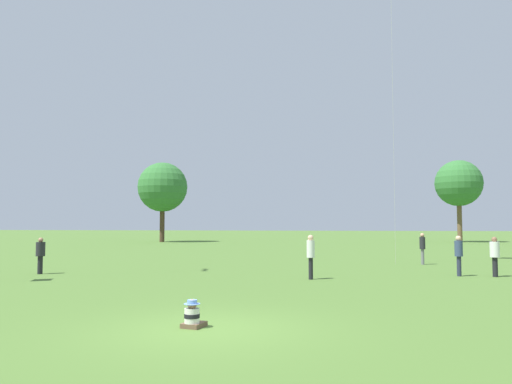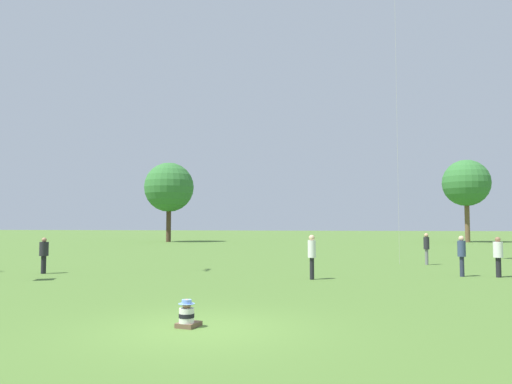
# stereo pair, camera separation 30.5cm
# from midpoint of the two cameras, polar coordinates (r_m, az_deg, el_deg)

# --- Properties ---
(ground_plane) EXTENTS (300.00, 300.00, 0.00)m
(ground_plane) POSITION_cam_midpoint_polar(r_m,az_deg,el_deg) (10.83, -5.43, -15.36)
(ground_plane) COLOR #4C702D
(seated_toddler) EXTENTS (0.50, 0.57, 0.60)m
(seated_toddler) POSITION_cam_midpoint_polar(r_m,az_deg,el_deg) (10.99, -7.07, -13.84)
(seated_toddler) COLOR brown
(seated_toddler) RESTS_ON ground
(person_standing_0) EXTENTS (0.40, 0.40, 1.66)m
(person_standing_0) POSITION_cam_midpoint_polar(r_m,az_deg,el_deg) (23.04, 26.28, -6.31)
(person_standing_0) COLOR black
(person_standing_0) RESTS_ON ground
(person_standing_1) EXTENTS (0.42, 0.42, 1.70)m
(person_standing_1) POSITION_cam_midpoint_polar(r_m,az_deg,el_deg) (22.72, 22.80, -6.34)
(person_standing_1) COLOR #282D42
(person_standing_1) RESTS_ON ground
(person_standing_2) EXTENTS (0.39, 0.39, 1.76)m
(person_standing_2) POSITION_cam_midpoint_polar(r_m,az_deg,el_deg) (20.01, 6.84, -6.87)
(person_standing_2) COLOR black
(person_standing_2) RESTS_ON ground
(person_standing_4) EXTENTS (0.52, 0.52, 1.59)m
(person_standing_4) POSITION_cam_midpoint_polar(r_m,az_deg,el_deg) (24.06, -22.75, -6.38)
(person_standing_4) COLOR black
(person_standing_4) RESTS_ON ground
(person_standing_6) EXTENTS (0.34, 0.34, 1.69)m
(person_standing_6) POSITION_cam_midpoint_polar(r_m,az_deg,el_deg) (28.49, 19.20, -5.81)
(person_standing_6) COLOR slate
(person_standing_6) RESTS_ON ground
(distant_tree_0) EXTENTS (6.01, 6.01, 9.67)m
(distant_tree_0) POSITION_cam_midpoint_polar(r_m,az_deg,el_deg) (61.79, -9.77, 0.52)
(distant_tree_0) COLOR #473323
(distant_tree_0) RESTS_ON ground
(distant_tree_1) EXTENTS (5.55, 5.55, 9.86)m
(distant_tree_1) POSITION_cam_midpoint_polar(r_m,az_deg,el_deg) (64.78, 23.02, 0.93)
(distant_tree_1) COLOR brown
(distant_tree_1) RESTS_ON ground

